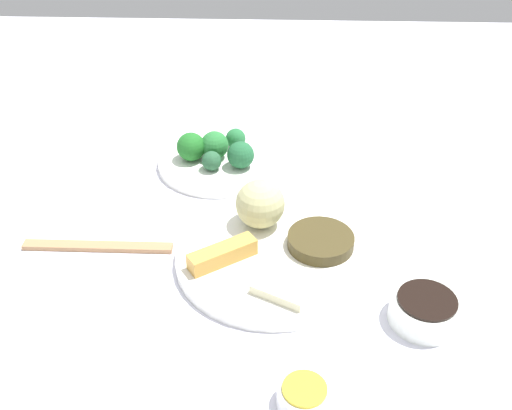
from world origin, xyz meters
The scene contains 17 objects.
tabletop centered at (0.00, 0.00, 0.01)m, with size 2.20×2.20×0.02m, color white.
main_plate centered at (0.02, 0.04, 0.03)m, with size 0.30×0.30×0.02m, color white.
rice_scoop centered at (0.04, -0.03, 0.08)m, with size 0.08×0.08×0.08m, color #BCB97F.
spring_roll centered at (0.09, 0.06, 0.05)m, with size 0.11×0.03×0.03m, color gold.
crab_rangoon_wonton centered at (-0.01, 0.12, 0.04)m, with size 0.08×0.07×0.01m, color beige.
stir_fry_heap centered at (-0.06, 0.02, 0.05)m, with size 0.10×0.10×0.02m, color #40361B.
broccoli_plate centered at (0.12, -0.24, 0.03)m, with size 0.24×0.24×0.01m, color white.
broccoli_floret_0 centered at (0.13, -0.24, 0.06)m, with size 0.05×0.05×0.05m, color #287535.
broccoli_floret_1 centered at (0.08, -0.21, 0.06)m, with size 0.05×0.05×0.05m, color #215F36.
broccoli_floret_2 centered at (0.09, -0.28, 0.05)m, with size 0.04×0.04×0.04m, color #236936.
broccoli_floret_3 centered at (0.13, -0.20, 0.05)m, with size 0.04×0.04×0.04m, color #275837.
broccoli_floret_4 centered at (0.17, -0.23, 0.06)m, with size 0.05×0.05×0.05m, color #206A24.
soy_sauce_bowl centered at (-0.19, 0.16, 0.04)m, with size 0.10×0.10×0.04m, color white.
soy_sauce_bowl_liquid centered at (-0.19, 0.16, 0.06)m, with size 0.08×0.08×0.00m, color black.
sauce_ramekin_hot_mustard centered at (-0.03, 0.30, 0.03)m, with size 0.06×0.06×0.03m, color white.
sauce_ramekin_hot_mustard_liquid centered at (-0.03, 0.30, 0.05)m, with size 0.05×0.05×0.00m, color yellow.
chopsticks_pair centered at (0.29, 0.02, 0.02)m, with size 0.24×0.02×0.01m, color #AC7C53.
Camera 1 is at (0.01, 0.75, 0.63)m, focal length 42.42 mm.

